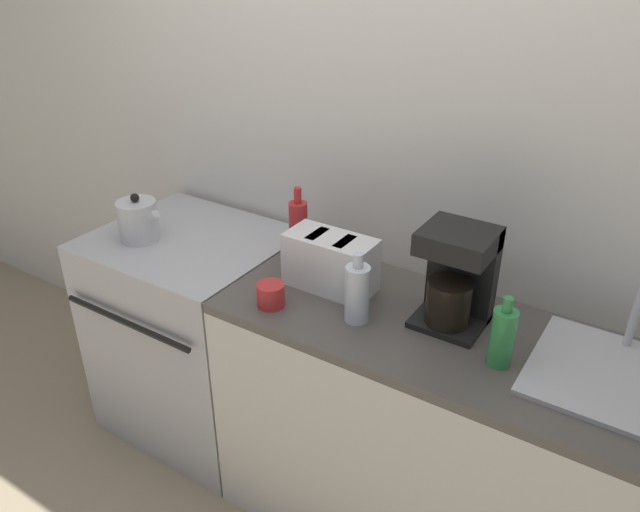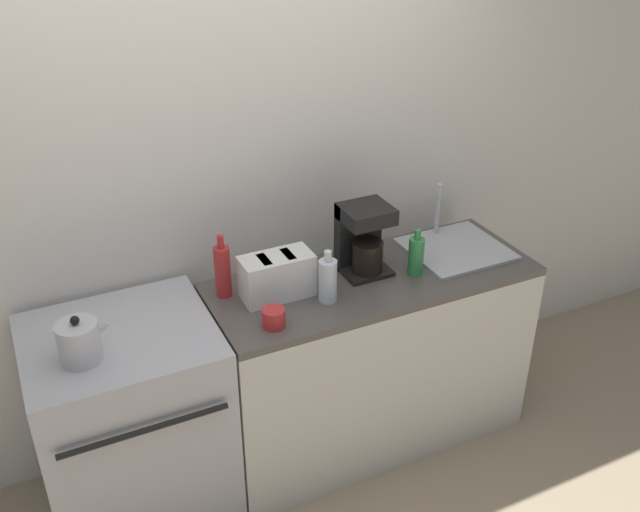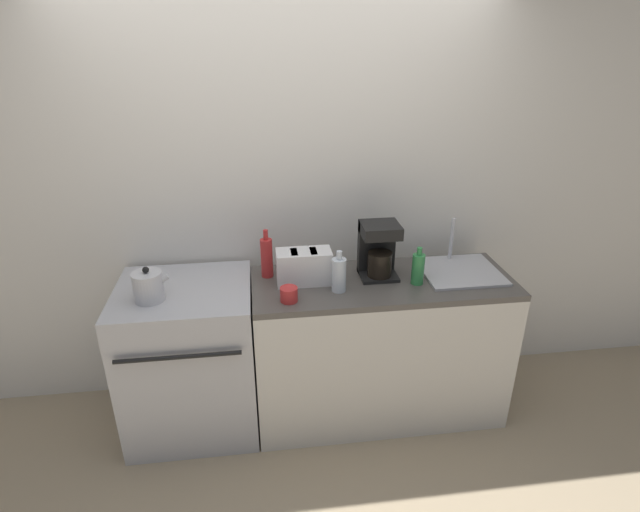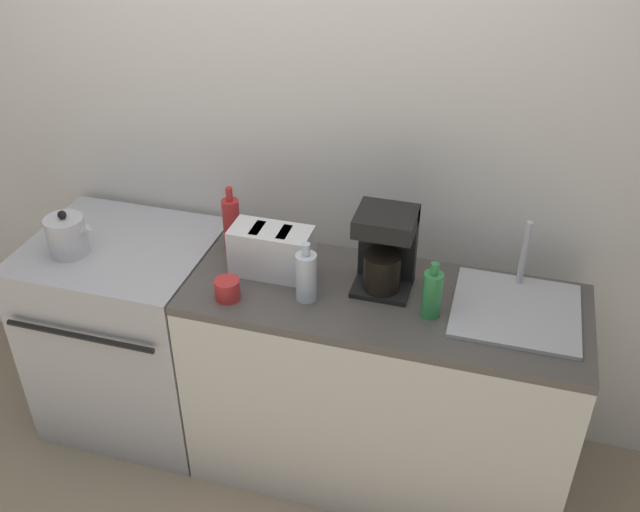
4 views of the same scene
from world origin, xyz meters
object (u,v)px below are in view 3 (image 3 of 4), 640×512
toaster (304,267)px  coffee_maker (378,249)px  cup_red (289,294)px  bottle_green (418,269)px  bottle_red (267,257)px  bottle_clear (339,274)px  stove (191,356)px  kettle (149,286)px

toaster → coffee_maker: coffee_maker is taller
toaster → cup_red: size_ratio=3.30×
toaster → bottle_green: bottle_green is taller
toaster → coffee_maker: (0.44, 0.04, 0.07)m
bottle_red → bottle_clear: (0.39, -0.23, -0.02)m
stove → bottle_red: 0.76m
stove → kettle: bearing=-145.1°
toaster → coffee_maker: 0.45m
stove → bottle_clear: bearing=-8.8°
bottle_green → bottle_red: (-0.84, 0.20, 0.03)m
coffee_maker → bottle_red: coffee_maker is taller
toaster → bottle_red: bottle_red is taller
kettle → bottle_clear: bottle_clear is taller
toaster → bottle_red: 0.23m
stove → toaster: toaster is taller
bottle_red → bottle_clear: bottle_red is taller
stove → bottle_clear: size_ratio=3.91×
bottle_green → bottle_red: bearing=166.3°
toaster → bottle_clear: 0.22m
bottle_red → coffee_maker: bearing=-6.1°
coffee_maker → cup_red: bearing=-155.7°
coffee_maker → bottle_red: size_ratio=1.13×
kettle → bottle_red: bottle_red is taller
bottle_red → bottle_clear: 0.45m
stove → kettle: (-0.15, -0.11, 0.54)m
kettle → toaster: size_ratio=0.64×
coffee_maker → bottle_green: size_ratio=1.47×
kettle → bottle_clear: (1.02, -0.03, 0.02)m
stove → bottle_green: size_ratio=4.21×
coffee_maker → bottle_green: (0.20, -0.14, -0.08)m
coffee_maker → bottle_clear: size_ratio=1.37×
coffee_maker → bottle_green: 0.25m
stove → bottle_clear: (0.87, -0.13, 0.56)m
stove → bottle_clear: bottle_clear is taller
bottle_green → bottle_clear: bearing=-176.6°
kettle → toaster: kettle is taller
kettle → bottle_red: (0.63, 0.20, 0.04)m
stove → bottle_green: (1.33, -0.11, 0.55)m
kettle → bottle_clear: bearing=-1.6°
toaster → bottle_clear: size_ratio=1.30×
bottle_green → bottle_clear: 0.46m
kettle → bottle_red: bearing=17.8°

